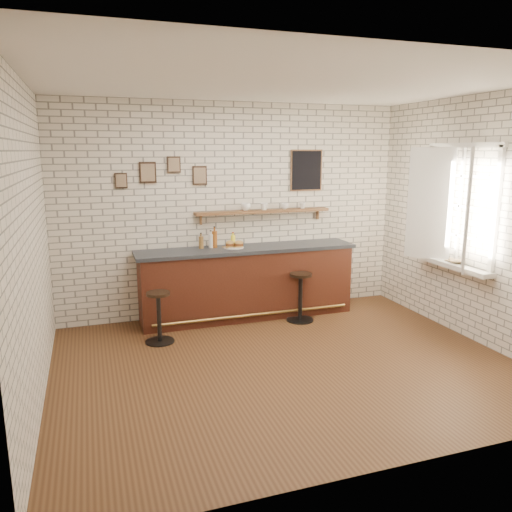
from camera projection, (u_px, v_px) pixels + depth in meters
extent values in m
plane|color=brown|center=(286.00, 363.00, 5.58)|extent=(5.00, 5.00, 0.00)
cube|color=#4A1F13|center=(247.00, 284.00, 7.09)|extent=(3.00, 0.58, 0.96)
cube|color=#2D333A|center=(247.00, 249.00, 6.98)|extent=(3.10, 0.62, 0.05)
cylinder|color=olive|center=(254.00, 315.00, 6.86)|extent=(2.79, 0.04, 0.04)
cylinder|color=white|center=(234.00, 247.00, 6.94)|extent=(0.28, 0.28, 0.01)
cylinder|color=#C19444|center=(237.00, 246.00, 6.98)|extent=(0.05, 0.05, 0.00)
cylinder|color=#C19444|center=(235.00, 247.00, 6.95)|extent=(0.05, 0.05, 0.00)
cylinder|color=#C19444|center=(224.00, 246.00, 6.97)|extent=(0.06, 0.06, 0.00)
cylinder|color=#C19444|center=(235.00, 246.00, 7.00)|extent=(0.06, 0.06, 0.00)
cylinder|color=#C19444|center=(227.00, 248.00, 6.87)|extent=(0.06, 0.06, 0.00)
cylinder|color=#C19444|center=(237.00, 246.00, 6.97)|extent=(0.04, 0.04, 0.00)
cylinder|color=#C19444|center=(234.00, 247.00, 6.90)|extent=(0.05, 0.05, 0.00)
cylinder|color=#C19444|center=(227.00, 248.00, 6.84)|extent=(0.04, 0.04, 0.00)
cylinder|color=#C19444|center=(223.00, 247.00, 6.91)|extent=(0.05, 0.05, 0.00)
cylinder|color=#C19444|center=(237.00, 247.00, 6.92)|extent=(0.06, 0.06, 0.00)
cylinder|color=#C19444|center=(226.00, 247.00, 6.92)|extent=(0.04, 0.04, 0.00)
cylinder|color=#C19444|center=(236.00, 247.00, 6.93)|extent=(0.05, 0.05, 0.00)
cylinder|color=brown|center=(201.00, 242.00, 6.88)|extent=(0.07, 0.07, 0.17)
cylinder|color=brown|center=(201.00, 235.00, 6.85)|extent=(0.02, 0.02, 0.04)
cylinder|color=black|center=(201.00, 233.00, 6.85)|extent=(0.03, 0.03, 0.01)
cylinder|color=silver|center=(211.00, 241.00, 6.92)|extent=(0.06, 0.06, 0.19)
cylinder|color=silver|center=(211.00, 233.00, 6.89)|extent=(0.02, 0.02, 0.04)
cylinder|color=black|center=(211.00, 231.00, 6.89)|extent=(0.03, 0.03, 0.01)
cylinder|color=#934C17|center=(215.00, 239.00, 6.93)|extent=(0.07, 0.07, 0.23)
cylinder|color=#934C17|center=(214.00, 229.00, 6.90)|extent=(0.03, 0.03, 0.05)
cylinder|color=black|center=(214.00, 227.00, 6.89)|extent=(0.03, 0.03, 0.01)
cylinder|color=yellow|center=(233.00, 241.00, 7.02)|extent=(0.06, 0.06, 0.16)
cylinder|color=yellow|center=(233.00, 234.00, 7.00)|extent=(0.03, 0.03, 0.03)
cylinder|color=maroon|center=(233.00, 233.00, 7.00)|extent=(0.03, 0.03, 0.01)
cylinder|color=black|center=(160.00, 341.00, 6.21)|extent=(0.36, 0.36, 0.02)
cylinder|color=black|center=(159.00, 318.00, 6.15)|extent=(0.05, 0.05, 0.59)
cylinder|color=black|center=(158.00, 294.00, 6.08)|extent=(0.37, 0.37, 0.04)
cylinder|color=black|center=(300.00, 320.00, 7.00)|extent=(0.38, 0.38, 0.02)
cylinder|color=black|center=(300.00, 298.00, 6.93)|extent=(0.06, 0.06, 0.62)
cylinder|color=black|center=(301.00, 275.00, 6.86)|extent=(0.32, 0.32, 0.04)
cube|color=brown|center=(263.00, 211.00, 7.16)|extent=(2.00, 0.18, 0.04)
cube|color=brown|center=(201.00, 219.00, 6.96)|extent=(0.03, 0.04, 0.16)
cube|color=brown|center=(318.00, 214.00, 7.52)|extent=(0.03, 0.04, 0.16)
imported|color=white|center=(246.00, 207.00, 7.06)|extent=(0.15, 0.15, 0.11)
imported|color=white|center=(264.00, 206.00, 7.15)|extent=(0.14, 0.14, 0.10)
imported|color=white|center=(285.00, 206.00, 7.25)|extent=(0.13, 0.13, 0.09)
imported|color=white|center=(303.00, 206.00, 7.34)|extent=(0.13, 0.13, 0.09)
cube|color=black|center=(148.00, 173.00, 6.62)|extent=(0.22, 0.02, 0.28)
cube|color=black|center=(174.00, 165.00, 6.70)|extent=(0.18, 0.02, 0.22)
cube|color=black|center=(200.00, 175.00, 6.85)|extent=(0.20, 0.02, 0.26)
cube|color=black|center=(121.00, 181.00, 6.53)|extent=(0.16, 0.02, 0.20)
cube|color=black|center=(306.00, 170.00, 7.34)|extent=(0.46, 0.02, 0.56)
cube|color=white|center=(450.00, 264.00, 6.42)|extent=(0.20, 1.35, 0.06)
cube|color=white|center=(465.00, 145.00, 6.14)|extent=(0.05, 1.30, 0.06)
cube|color=white|center=(455.00, 264.00, 6.45)|extent=(0.05, 1.30, 0.06)
cube|color=white|center=(496.00, 211.00, 5.73)|extent=(0.05, 0.06, 1.50)
cube|color=white|center=(429.00, 201.00, 6.85)|extent=(0.05, 0.06, 1.50)
cube|color=white|center=(467.00, 209.00, 5.97)|extent=(0.40, 0.46, 1.46)
cube|color=white|center=(434.00, 204.00, 6.52)|extent=(0.40, 0.46, 1.46)
imported|color=tan|center=(451.00, 262.00, 6.38)|extent=(0.20, 0.24, 0.02)
imported|color=tan|center=(450.00, 260.00, 6.40)|extent=(0.28, 0.29, 0.02)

